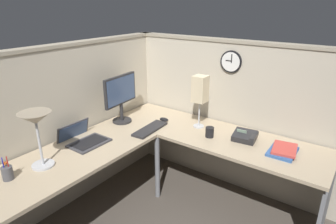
{
  "coord_description": "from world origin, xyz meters",
  "views": [
    {
      "loc": [
        -1.87,
        -1.44,
        1.93
      ],
      "look_at": [
        0.24,
        0.08,
        0.94
      ],
      "focal_mm": 31.31,
      "sensor_mm": 36.0,
      "label": 1
    }
  ],
  "objects_px": {
    "coffee_mug": "(210,132)",
    "laptop": "(82,139)",
    "wall_clock": "(231,62)",
    "pen_cup": "(7,173)",
    "keyboard": "(150,129)",
    "desk_lamp_paper": "(200,91)",
    "monitor": "(121,95)",
    "book_stack": "(283,150)",
    "computer_mouse": "(164,119)",
    "office_phone": "(245,137)",
    "desk_lamp_dome": "(36,123)"
  },
  "relations": [
    {
      "from": "desk_lamp_paper",
      "to": "pen_cup",
      "type": "bearing_deg",
      "value": 158.6
    },
    {
      "from": "monitor",
      "to": "laptop",
      "type": "height_order",
      "value": "monitor"
    },
    {
      "from": "book_stack",
      "to": "coffee_mug",
      "type": "distance_m",
      "value": 0.66
    },
    {
      "from": "desk_lamp_dome",
      "to": "wall_clock",
      "type": "relative_size",
      "value": 2.02
    },
    {
      "from": "wall_clock",
      "to": "office_phone",
      "type": "bearing_deg",
      "value": -132.7
    },
    {
      "from": "pen_cup",
      "to": "coffee_mug",
      "type": "bearing_deg",
      "value": -29.68
    },
    {
      "from": "office_phone",
      "to": "wall_clock",
      "type": "bearing_deg",
      "value": 47.3
    },
    {
      "from": "monitor",
      "to": "office_phone",
      "type": "xyz_separation_m",
      "value": [
        0.34,
        -1.23,
        -0.26
      ]
    },
    {
      "from": "computer_mouse",
      "to": "desk_lamp_paper",
      "type": "distance_m",
      "value": 0.53
    },
    {
      "from": "desk_lamp_dome",
      "to": "book_stack",
      "type": "distance_m",
      "value": 1.99
    },
    {
      "from": "keyboard",
      "to": "book_stack",
      "type": "bearing_deg",
      "value": -80.16
    },
    {
      "from": "monitor",
      "to": "wall_clock",
      "type": "xyz_separation_m",
      "value": [
        0.64,
        -0.9,
        0.35
      ]
    },
    {
      "from": "desk_lamp_paper",
      "to": "coffee_mug",
      "type": "distance_m",
      "value": 0.42
    },
    {
      "from": "laptop",
      "to": "wall_clock",
      "type": "distance_m",
      "value": 1.6
    },
    {
      "from": "computer_mouse",
      "to": "office_phone",
      "type": "height_order",
      "value": "office_phone"
    },
    {
      "from": "monitor",
      "to": "keyboard",
      "type": "xyz_separation_m",
      "value": [
        0.0,
        -0.38,
        -0.28
      ]
    },
    {
      "from": "desk_lamp_dome",
      "to": "book_stack",
      "type": "relative_size",
      "value": 1.48
    },
    {
      "from": "coffee_mug",
      "to": "wall_clock",
      "type": "relative_size",
      "value": 0.44
    },
    {
      "from": "office_phone",
      "to": "book_stack",
      "type": "distance_m",
      "value": 0.35
    },
    {
      "from": "desk_lamp_dome",
      "to": "book_stack",
      "type": "xyz_separation_m",
      "value": [
        1.31,
        -1.45,
        -0.34
      ]
    },
    {
      "from": "pen_cup",
      "to": "wall_clock",
      "type": "height_order",
      "value": "wall_clock"
    },
    {
      "from": "monitor",
      "to": "office_phone",
      "type": "height_order",
      "value": "monitor"
    },
    {
      "from": "keyboard",
      "to": "book_stack",
      "type": "distance_m",
      "value": 1.24
    },
    {
      "from": "book_stack",
      "to": "coffee_mug",
      "type": "bearing_deg",
      "value": 97.75
    },
    {
      "from": "desk_lamp_dome",
      "to": "wall_clock",
      "type": "distance_m",
      "value": 1.84
    },
    {
      "from": "pen_cup",
      "to": "coffee_mug",
      "type": "height_order",
      "value": "pen_cup"
    },
    {
      "from": "keyboard",
      "to": "desk_lamp_paper",
      "type": "xyz_separation_m",
      "value": [
        0.36,
        -0.35,
        0.37
      ]
    },
    {
      "from": "keyboard",
      "to": "wall_clock",
      "type": "bearing_deg",
      "value": -43.56
    },
    {
      "from": "desk_lamp_paper",
      "to": "wall_clock",
      "type": "relative_size",
      "value": 2.41
    },
    {
      "from": "coffee_mug",
      "to": "wall_clock",
      "type": "height_order",
      "value": "wall_clock"
    },
    {
      "from": "laptop",
      "to": "pen_cup",
      "type": "bearing_deg",
      "value": -174.79
    },
    {
      "from": "laptop",
      "to": "desk_lamp_paper",
      "type": "xyz_separation_m",
      "value": [
        0.91,
        -0.7,
        0.36
      ]
    },
    {
      "from": "monitor",
      "to": "pen_cup",
      "type": "bearing_deg",
      "value": -175.82
    },
    {
      "from": "computer_mouse",
      "to": "coffee_mug",
      "type": "height_order",
      "value": "coffee_mug"
    },
    {
      "from": "keyboard",
      "to": "pen_cup",
      "type": "relative_size",
      "value": 2.39
    },
    {
      "from": "wall_clock",
      "to": "desk_lamp_paper",
      "type": "bearing_deg",
      "value": 147.63
    },
    {
      "from": "desk_lamp_dome",
      "to": "desk_lamp_paper",
      "type": "relative_size",
      "value": 0.84
    },
    {
      "from": "desk_lamp_paper",
      "to": "wall_clock",
      "type": "xyz_separation_m",
      "value": [
        0.28,
        -0.18,
        0.26
      ]
    },
    {
      "from": "desk_lamp_dome",
      "to": "pen_cup",
      "type": "bearing_deg",
      "value": 171.81
    },
    {
      "from": "coffee_mug",
      "to": "book_stack",
      "type": "bearing_deg",
      "value": -82.25
    },
    {
      "from": "office_phone",
      "to": "wall_clock",
      "type": "distance_m",
      "value": 0.75
    },
    {
      "from": "pen_cup",
      "to": "keyboard",
      "type": "bearing_deg",
      "value": -12.77
    },
    {
      "from": "keyboard",
      "to": "laptop",
      "type": "bearing_deg",
      "value": 143.56
    },
    {
      "from": "laptop",
      "to": "office_phone",
      "type": "xyz_separation_m",
      "value": [
        0.89,
        -1.2,
        0.01
      ]
    },
    {
      "from": "monitor",
      "to": "pen_cup",
      "type": "height_order",
      "value": "monitor"
    },
    {
      "from": "keyboard",
      "to": "office_phone",
      "type": "relative_size",
      "value": 1.91
    },
    {
      "from": "coffee_mug",
      "to": "laptop",
      "type": "bearing_deg",
      "value": 130.1
    },
    {
      "from": "computer_mouse",
      "to": "pen_cup",
      "type": "relative_size",
      "value": 0.58
    },
    {
      "from": "laptop",
      "to": "desk_lamp_paper",
      "type": "relative_size",
      "value": 0.72
    },
    {
      "from": "coffee_mug",
      "to": "wall_clock",
      "type": "bearing_deg",
      "value": 3.39
    }
  ]
}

